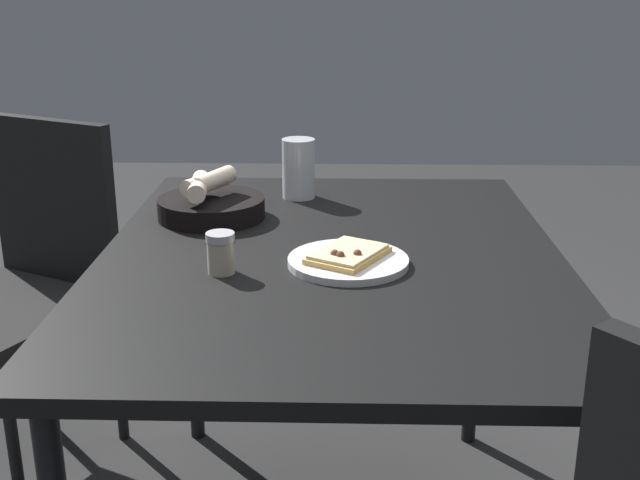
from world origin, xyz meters
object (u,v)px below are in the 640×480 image
Objects in this scene: dining_table at (331,281)px; chair_near at (28,270)px; pizza_plate at (348,259)px; beer_glass at (299,172)px; bread_basket at (211,203)px; pepper_shaker at (221,255)px.

dining_table is 1.28× the size of chair_near.
pizza_plate is 1.58× the size of beer_glass.
dining_table is 0.97m from chair_near.
chair_near is (-0.55, 0.28, -0.27)m from bread_basket.
bread_basket is at bearing -135.95° from beer_glass.
pepper_shaker is (-0.23, -0.05, 0.02)m from pizza_plate.
dining_table is 5.12× the size of pizza_plate.
bread_basket reaches higher than pepper_shaker.
beer_glass is at bearing -7.78° from chair_near.
dining_table is at bearing 113.03° from pizza_plate.
pizza_plate is 0.42m from bread_basket.
beer_glass is (0.19, 0.18, 0.03)m from bread_basket.
dining_table is 0.11m from pizza_plate.
chair_near reaches higher than pepper_shaker.
pizza_plate is at bearing 11.40° from pepper_shaker.
pepper_shaker reaches higher than pizza_plate.
beer_glass reaches higher than bread_basket.
chair_near reaches higher than dining_table.
beer_glass is at bearing 104.00° from pizza_plate.
chair_near reaches higher than bread_basket.
dining_table is at bearing 31.96° from pepper_shaker.
pepper_shaker is at bearing -44.88° from chair_near.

